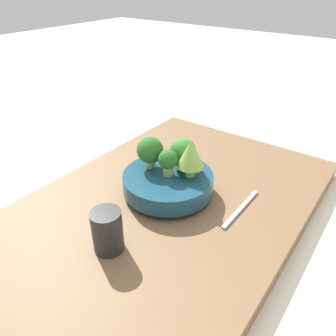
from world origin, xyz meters
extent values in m
plane|color=beige|center=(0.00, 0.00, 0.00)|extent=(6.00, 6.00, 0.00)
cube|color=brown|center=(0.00, 0.00, 0.02)|extent=(0.95, 0.63, 0.05)
cylinder|color=navy|center=(0.03, 0.02, 0.05)|extent=(0.11, 0.11, 0.01)
cylinder|color=navy|center=(0.03, 0.02, 0.08)|extent=(0.24, 0.24, 0.05)
cylinder|color=#7AB256|center=(0.03, 0.02, 0.12)|extent=(0.03, 0.03, 0.03)
sphere|color=#286023|center=(0.03, 0.02, 0.15)|extent=(0.05, 0.05, 0.05)
cylinder|color=#7AB256|center=(0.06, -0.03, 0.12)|extent=(0.02, 0.02, 0.03)
cone|color=#84AD47|center=(0.06, -0.03, 0.17)|extent=(0.07, 0.07, 0.07)
cylinder|color=#7AB256|center=(0.03, 0.08, 0.12)|extent=(0.02, 0.02, 0.03)
sphere|color=#286023|center=(0.03, 0.08, 0.16)|extent=(0.07, 0.07, 0.07)
cylinder|color=#6BA34C|center=(0.09, 0.01, 0.12)|extent=(0.02, 0.02, 0.02)
sphere|color=#387A2D|center=(0.09, 0.01, 0.15)|extent=(0.07, 0.07, 0.07)
cylinder|color=black|center=(-0.21, 0.00, 0.09)|extent=(0.07, 0.07, 0.10)
cube|color=#B2B2B7|center=(0.08, -0.17, 0.05)|extent=(0.18, 0.01, 0.01)
camera|label=1|loc=(-0.55, -0.41, 0.56)|focal=35.00mm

